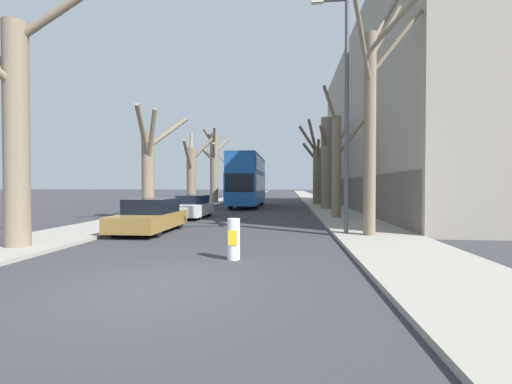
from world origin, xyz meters
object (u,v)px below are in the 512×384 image
at_px(lamp_post, 344,104).
at_px(street_tree_left_1, 149,168).
at_px(double_decker_bus, 248,178).
at_px(parked_car_1, 192,207).
at_px(street_tree_left_5, 240,177).
at_px(street_tree_right_2, 327,161).
at_px(street_tree_left_4, 230,176).
at_px(street_tree_right_0, 374,114).
at_px(traffic_bollard, 234,239).
at_px(street_tree_right_3, 316,170).
at_px(street_tree_right_1, 337,162).
at_px(street_tree_left_3, 214,165).
at_px(street_tree_left_0, 17,124).
at_px(street_tree_left_2, 192,174).
at_px(parked_car_0, 150,216).

bearing_deg(lamp_post, street_tree_left_1, 151.23).
relative_size(double_decker_bus, parked_car_1, 2.64).
distance_m(street_tree_left_1, double_decker_bus, 12.77).
height_order(street_tree_left_5, street_tree_right_2, street_tree_right_2).
relative_size(street_tree_left_4, street_tree_right_0, 0.70).
xyz_separation_m(street_tree_right_2, traffic_bollard, (-4.34, -18.42, -3.29)).
relative_size(street_tree_right_3, lamp_post, 0.91).
distance_m(street_tree_left_4, double_decker_bus, 16.09).
distance_m(street_tree_left_1, street_tree_right_2, 13.79).
bearing_deg(street_tree_right_1, lamp_post, -95.71).
height_order(street_tree_left_1, parked_car_1, street_tree_left_1).
height_order(street_tree_right_3, traffic_bollard, street_tree_right_3).
distance_m(street_tree_left_1, street_tree_left_3, 17.56).
height_order(street_tree_left_0, street_tree_left_5, street_tree_left_0).
height_order(street_tree_left_2, street_tree_right_1, street_tree_right_1).
bearing_deg(traffic_bollard, street_tree_left_0, 174.30).
distance_m(street_tree_left_0, parked_car_0, 5.68).
xyz_separation_m(street_tree_left_1, street_tree_right_1, (10.54, 1.21, 0.33)).
xyz_separation_m(street_tree_left_5, parked_car_0, (2.13, -40.85, -2.61)).
distance_m(street_tree_left_2, street_tree_right_1, 12.65).
height_order(street_tree_left_0, parked_car_1, street_tree_left_0).
xyz_separation_m(street_tree_left_3, parked_car_0, (2.31, -22.49, -3.45)).
xyz_separation_m(street_tree_right_0, traffic_bollard, (-4.45, -3.96, -3.95)).
distance_m(street_tree_left_0, street_tree_right_2, 20.84).
height_order(street_tree_right_2, double_decker_bus, street_tree_right_2).
xyz_separation_m(street_tree_left_0, traffic_bollard, (6.54, -0.65, -3.19)).
distance_m(street_tree_left_4, street_tree_right_3, 16.31).
bearing_deg(street_tree_right_3, double_decker_bus, -153.67).
xyz_separation_m(street_tree_right_1, double_decker_bus, (-6.43, 10.87, -0.67)).
bearing_deg(street_tree_right_3, street_tree_right_0, -88.96).
height_order(street_tree_left_0, traffic_bollard, street_tree_left_0).
height_order(street_tree_left_3, double_decker_bus, street_tree_left_3).
bearing_deg(parked_car_0, street_tree_right_0, -5.86).
relative_size(street_tree_left_1, street_tree_left_2, 0.96).
distance_m(street_tree_left_5, street_tree_right_0, 43.15).
height_order(parked_car_0, parked_car_1, parked_car_0).
xyz_separation_m(double_decker_bus, lamp_post, (5.77, -17.51, 2.40)).
xyz_separation_m(street_tree_right_0, parked_car_0, (-8.72, 0.90, -3.84)).
xyz_separation_m(street_tree_right_1, parked_car_1, (-8.42, 0.02, -2.60)).
height_order(street_tree_left_4, street_tree_right_1, street_tree_right_1).
distance_m(street_tree_left_0, street_tree_right_1, 14.91).
height_order(street_tree_left_2, street_tree_left_5, street_tree_left_5).
xyz_separation_m(street_tree_left_3, double_decker_bus, (4.30, -5.44, -1.53)).
xyz_separation_m(street_tree_left_3, lamp_post, (10.07, -22.94, 0.87)).
distance_m(street_tree_left_1, street_tree_right_0, 12.43).
bearing_deg(street_tree_left_2, traffic_bollard, -70.64).
bearing_deg(street_tree_left_4, street_tree_left_3, -89.93).
distance_m(street_tree_left_3, parked_car_1, 16.81).
bearing_deg(street_tree_left_2, street_tree_right_3, 33.77).
bearing_deg(street_tree_right_2, traffic_bollard, -103.26).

